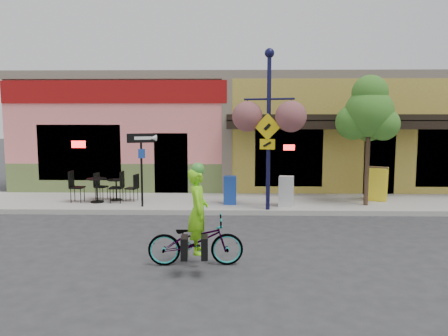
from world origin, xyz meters
name	(u,v)px	position (x,y,z in m)	size (l,w,h in m)	color
ground	(260,219)	(0.00, 0.00, 0.00)	(90.00, 90.00, 0.00)	#2D2D30
sidewalk	(257,203)	(0.00, 2.00, 0.07)	(24.00, 3.00, 0.15)	#9E9B93
curb	(259,213)	(0.00, 0.55, 0.07)	(24.00, 0.12, 0.15)	#A8A59E
building	(251,131)	(0.00, 7.50, 2.25)	(18.20, 8.20, 4.50)	#F87D7A
bicycle	(196,241)	(-1.49, -3.83, 0.48)	(0.64, 1.85, 0.97)	maroon
cyclist_rider	(198,224)	(-1.44, -3.83, 0.83)	(0.60, 0.40, 1.65)	#80EC18
lamp_post	(269,130)	(0.25, 0.65, 2.49)	(1.49, 0.60, 4.68)	#12133A
one_way_sign	(142,170)	(-3.55, 0.99, 1.27)	(0.86, 0.19, 2.23)	black
cafe_set_left	(97,187)	(-5.13, 1.61, 0.66)	(1.69, 0.85, 1.02)	black
cafe_set_right	(116,187)	(-4.61, 1.99, 0.60)	(1.49, 0.75, 0.90)	black
newspaper_box_blue	(230,190)	(-0.87, 1.44, 0.59)	(0.40, 0.35, 0.88)	#193D9B
newspaper_box_grey	(286,191)	(0.85, 1.13, 0.61)	(0.43, 0.39, 0.93)	silver
street_tree	(368,140)	(3.35, 1.36, 2.17)	(1.57, 1.57, 4.03)	#3D7A26
sandwich_board	(376,185)	(3.81, 1.90, 0.71)	(0.67, 0.49, 1.11)	yellow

